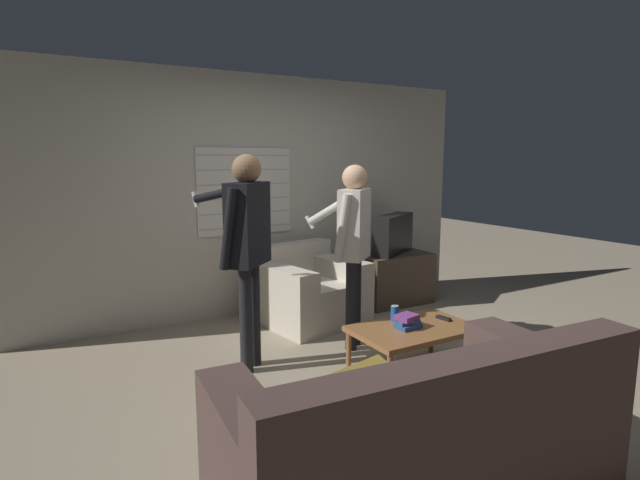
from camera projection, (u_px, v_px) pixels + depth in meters
ground_plane at (369, 376)px, 3.88m from camera, size 16.00×16.00×0.00m
wall_back at (261, 196)px, 5.40m from camera, size 5.20×0.08×2.55m
couch_blue at (420, 441)px, 2.40m from camera, size 1.98×1.07×0.87m
armchair_beige at (308, 291)px, 5.16m from camera, size 1.09×1.04×0.78m
coffee_table at (413, 331)px, 3.87m from camera, size 0.94×0.60×0.38m
tv_stand at (392, 278)px, 5.85m from camera, size 0.85×0.56×0.59m
tv at (393, 234)px, 5.76m from camera, size 0.76×0.56×0.45m
person_left_standing at (247, 234)px, 3.86m from camera, size 0.51×0.85×1.71m
person_right_standing at (353, 234)px, 4.33m from camera, size 0.47×0.76×1.62m
book_stack at (407, 322)px, 3.84m from camera, size 0.20×0.17×0.10m
soda_can at (395, 313)px, 4.01m from camera, size 0.07×0.07×0.13m
spare_remote at (444, 318)px, 4.04m from camera, size 0.06×0.13×0.02m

